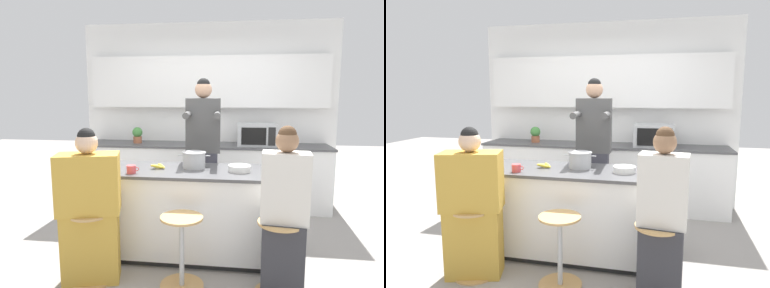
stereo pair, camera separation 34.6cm
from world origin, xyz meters
TOP-DOWN VIEW (x-y plane):
  - ground_plane at (0.00, 0.00)m, footprint 16.00×16.00m
  - wall_back at (0.00, 1.88)m, footprint 3.80×0.22m
  - back_counter at (0.00, 1.59)m, footprint 3.53×0.61m
  - kitchen_island at (0.00, 0.00)m, footprint 2.02×0.72m
  - bar_stool_leftmost at (-0.81, -0.62)m, footprint 0.38×0.38m
  - bar_stool_center at (0.00, -0.60)m, footprint 0.38×0.38m
  - bar_stool_rightmost at (0.81, -0.62)m, footprint 0.38×0.38m
  - person_cooking at (0.06, 0.65)m, footprint 0.43×0.59m
  - person_wrapped_blanket at (-0.81, -0.61)m, footprint 0.58×0.41m
  - person_seated_near at (0.84, -0.61)m, footprint 0.40×0.30m
  - cooking_pot at (0.02, 0.08)m, footprint 0.33×0.25m
  - fruit_bowl at (0.48, -0.01)m, footprint 0.22×0.22m
  - coffee_cup_near at (-0.55, -0.23)m, footprint 0.12×0.09m
  - banana_bunch at (-0.34, 0.01)m, footprint 0.17×0.12m
  - microwave at (0.73, 1.56)m, footprint 0.54×0.38m
  - potted_plant at (-1.02, 1.59)m, footprint 0.15×0.15m

SIDE VIEW (x-z plane):
  - ground_plane at x=0.00m, z-range 0.00..0.00m
  - bar_stool_leftmost at x=-0.81m, z-range 0.02..0.65m
  - bar_stool_center at x=0.00m, z-range 0.02..0.65m
  - bar_stool_rightmost at x=0.81m, z-range 0.02..0.65m
  - kitchen_island at x=0.00m, z-range 0.01..0.90m
  - back_counter at x=0.00m, z-range 0.00..0.92m
  - person_wrapped_blanket at x=-0.81m, z-range -0.05..1.32m
  - person_seated_near at x=0.84m, z-range -0.06..1.35m
  - person_cooking at x=0.06m, z-range 0.00..1.83m
  - banana_bunch at x=-0.34m, z-range 0.90..0.95m
  - fruit_bowl at x=0.48m, z-range 0.90..0.96m
  - coffee_cup_near at x=-0.55m, z-range 0.90..0.97m
  - cooking_pot at x=0.02m, z-range 0.90..1.07m
  - potted_plant at x=-1.02m, z-range 0.93..1.17m
  - microwave at x=0.73m, z-range 0.92..1.23m
  - wall_back at x=0.00m, z-range 0.19..2.89m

